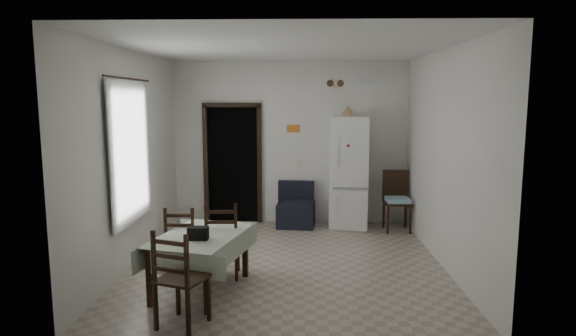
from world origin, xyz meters
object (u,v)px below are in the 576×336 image
Objects in this scene: dining_chair_far_left at (183,240)px; dining_chair_far_right at (223,239)px; dining_table at (201,263)px; dining_chair_near_head at (182,277)px; corner_chair at (397,201)px; navy_seat at (296,205)px; fridge at (349,172)px.

dining_chair_far_left is 0.93× the size of dining_chair_far_right.
dining_chair_near_head is (-0.00, -0.89, 0.16)m from dining_table.
corner_chair is 3.90m from dining_table.
dining_chair_far_left is (-1.42, -2.44, 0.07)m from navy_seat.
dining_chair_far_right is (-2.64, -2.22, -0.02)m from corner_chair.
dining_chair_far_right reaches higher than dining_table.
fridge is at bearing 161.38° from corner_chair.
corner_chair reaches higher than dining_table.
dining_chair_far_left is at bearing -6.87° from dining_chair_far_right.
fridge is 2.13× the size of dining_chair_far_left.
navy_seat is 0.79× the size of dining_chair_far_right.
dining_chair_near_head is (0.33, -1.39, 0.05)m from dining_chair_far_left.
navy_seat is 2.82m from dining_chair_far_left.
dining_table is (-1.08, -2.94, -0.05)m from navy_seat.
dining_chair_near_head reaches higher than dining_table.
fridge is at bearing 5.27° from navy_seat.
dining_table is (-2.01, -2.94, -0.63)m from fridge.
navy_seat is at bearing 170.43° from corner_chair.
corner_chair is at bearing -3.06° from navy_seat.
fridge reaches higher than navy_seat.
dining_chair_far_left is at bearing -56.17° from dining_chair_near_head.
corner_chair is at bearing -9.67° from fridge.
corner_chair reaches higher than navy_seat.
fridge reaches higher than dining_chair_near_head.
dining_chair_near_head is (-0.18, -1.36, 0.01)m from dining_chair_far_right.
dining_chair_near_head is (-2.01, -3.83, -0.47)m from fridge.
fridge is at bearing -97.19° from dining_chair_near_head.
dining_table is at bearing -116.59° from fridge.
dining_chair_near_head reaches higher than dining_chair_far_right.
dining_table is at bearing 123.62° from dining_chair_far_left.
fridge reaches higher than dining_table.
corner_chair is at bearing -143.63° from dining_chair_far_right.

